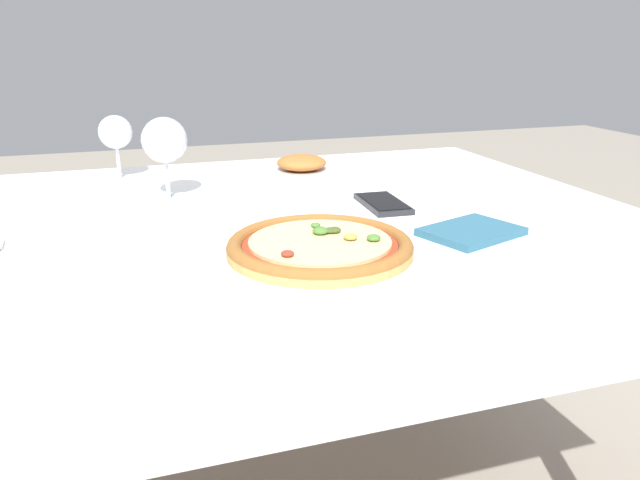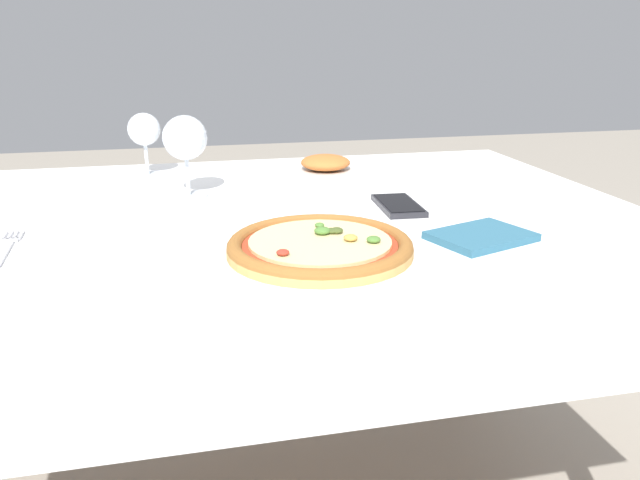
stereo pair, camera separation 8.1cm
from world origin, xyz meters
name	(u,v)px [view 1 (the left image)]	position (x,y,z in m)	size (l,w,h in m)	color
dining_table	(253,267)	(0.00, 0.00, 0.65)	(1.43, 1.15, 0.72)	brown
pizza_plate	(320,249)	(0.06, -0.18, 0.74)	(0.30, 0.30, 0.04)	white
wine_glass_far_left	(116,135)	(-0.20, 0.44, 0.82)	(0.07, 0.07, 0.14)	silver
wine_glass_far_right	(164,142)	(-0.11, 0.23, 0.83)	(0.09, 0.09, 0.16)	silver
cell_phone	(383,203)	(0.26, 0.06, 0.73)	(0.08, 0.15, 0.01)	#232328
side_plate	(302,167)	(0.20, 0.37, 0.74)	(0.20, 0.20, 0.04)	white
napkin_folded	(471,232)	(0.33, -0.15, 0.73)	(0.18, 0.15, 0.01)	#2D607A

